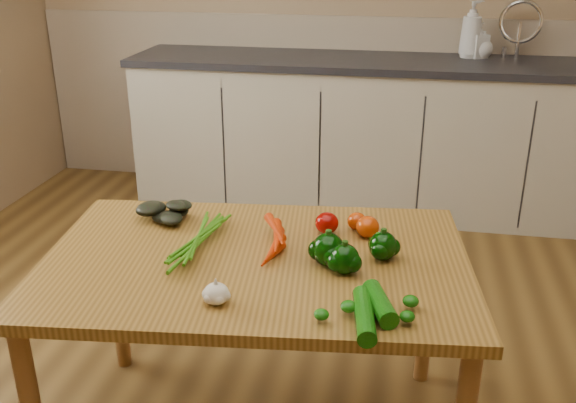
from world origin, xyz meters
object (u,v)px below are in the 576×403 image
(carrot_bunch, at_px, (251,240))
(garlic_bulb, at_px, (216,294))
(table, at_px, (256,279))
(pepper_c, at_px, (344,259))
(pepper_a, at_px, (328,249))
(zucchini_b, at_px, (364,315))
(soap_bottle_a, at_px, (471,29))
(leafy_greens, at_px, (164,206))
(pepper_b, at_px, (383,246))
(tomato_a, at_px, (327,223))
(tomato_b, at_px, (357,221))
(zucchini_a, at_px, (380,304))
(soap_bottle_c, at_px, (483,45))
(soap_bottle_b, at_px, (479,40))
(tomato_c, at_px, (368,227))

(carrot_bunch, height_order, garlic_bulb, carrot_bunch)
(table, distance_m, pepper_c, 0.29)
(pepper_a, xyz_separation_m, zucchini_b, (0.13, -0.29, -0.02))
(table, height_order, pepper_a, pepper_a)
(soap_bottle_a, xyz_separation_m, leafy_greens, (-1.11, -2.00, -0.34))
(pepper_b, distance_m, tomato_a, 0.24)
(garlic_bulb, xyz_separation_m, tomato_a, (0.22, 0.47, 0.01))
(table, xyz_separation_m, carrot_bunch, (-0.03, 0.05, 0.11))
(table, relative_size, garlic_bulb, 19.99)
(tomato_a, height_order, tomato_b, tomato_a)
(pepper_b, relative_size, pepper_c, 0.98)
(soap_bottle_a, xyz_separation_m, pepper_b, (-0.37, -2.16, -0.35))
(leafy_greens, relative_size, tomato_b, 2.90)
(tomato_a, height_order, zucchini_a, tomato_a)
(soap_bottle_c, height_order, pepper_b, soap_bottle_c)
(soap_bottle_b, height_order, pepper_a, soap_bottle_b)
(pepper_b, distance_m, tomato_c, 0.15)
(soap_bottle_c, relative_size, tomato_b, 2.45)
(soap_bottle_a, height_order, pepper_c, soap_bottle_a)
(pepper_b, bearing_deg, tomato_b, 115.56)
(zucchini_a, bearing_deg, soap_bottle_a, 81.48)
(carrot_bunch, height_order, tomato_b, carrot_bunch)
(soap_bottle_b, bearing_deg, table, -49.28)
(zucchini_b, bearing_deg, carrot_bunch, 136.80)
(table, bearing_deg, leafy_greens, 143.24)
(carrot_bunch, distance_m, garlic_bulb, 0.32)
(table, relative_size, zucchini_a, 8.26)
(soap_bottle_c, height_order, zucchini_a, soap_bottle_c)
(soap_bottle_b, xyz_separation_m, leafy_greens, (-1.16, -2.00, -0.28))
(tomato_c, bearing_deg, tomato_a, 177.95)
(soap_bottle_b, height_order, pepper_b, soap_bottle_b)
(zucchini_b, bearing_deg, pepper_a, 113.35)
(soap_bottle_b, relative_size, tomato_a, 2.62)
(garlic_bulb, bearing_deg, tomato_b, 58.68)
(table, height_order, pepper_b, pepper_b)
(leafy_greens, relative_size, zucchini_a, 1.11)
(soap_bottle_b, distance_m, tomato_b, 2.05)
(pepper_c, bearing_deg, leafy_greens, 157.52)
(pepper_b, height_order, zucchini_b, pepper_b)
(table, bearing_deg, pepper_c, -15.74)
(pepper_a, distance_m, zucchini_a, 0.28)
(tomato_a, bearing_deg, zucchini_b, -72.66)
(pepper_a, bearing_deg, zucchini_b, -66.65)
(pepper_b, relative_size, zucchini_b, 0.40)
(leafy_greens, bearing_deg, pepper_c, -22.48)
(soap_bottle_b, distance_m, zucchini_b, 2.57)
(soap_bottle_b, bearing_deg, leafy_greens, -59.70)
(soap_bottle_c, bearing_deg, tomato_a, 29.55)
(pepper_b, xyz_separation_m, zucchini_b, (-0.03, -0.35, -0.02))
(soap_bottle_c, bearing_deg, tomato_b, 31.63)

